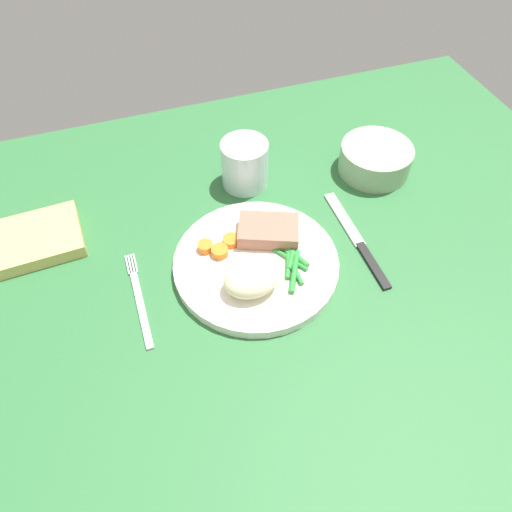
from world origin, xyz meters
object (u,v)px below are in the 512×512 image
dinner_plate (256,264)px  fork (139,299)px  water_glass (245,167)px  napkin (38,239)px  meat_portion (268,231)px  knife (357,240)px  salad_bowl (376,158)px

dinner_plate → fork: dinner_plate is taller
water_glass → napkin: water_glass is taller
fork → napkin: bearing=133.1°
dinner_plate → meat_portion: 5.42cm
dinner_plate → fork: 17.44cm
water_glass → knife: bearing=-56.2°
meat_portion → napkin: 35.22cm
knife → salad_bowl: salad_bowl is taller
knife → water_glass: bearing=122.8°
water_glass → salad_bowl: 22.73cm
dinner_plate → water_glass: bearing=77.0°
dinner_plate → salad_bowl: salad_bowl is taller
salad_bowl → napkin: 56.59cm
dinner_plate → water_glass: size_ratio=2.99×
napkin → water_glass: bearing=5.0°
napkin → fork: bearing=-50.6°
meat_portion → fork: meat_portion is taller
meat_portion → water_glass: size_ratio=1.11×
dinner_plate → salad_bowl: 29.98cm
fork → napkin: napkin is taller
water_glass → salad_bowl: (22.33, -4.20, -0.67)cm
dinner_plate → knife: 16.50cm
fork → salad_bowl: size_ratio=1.35×
dinner_plate → napkin: (-30.05, 15.09, 0.28)cm
salad_bowl → napkin: size_ratio=0.96×
water_glass → napkin: 34.43cm
napkin → dinner_plate: bearing=-26.7°
meat_portion → knife: size_ratio=0.44×
fork → knife: knife is taller
dinner_plate → salad_bowl: (26.50, 13.88, 1.96)cm
water_glass → salad_bowl: water_glass is taller
water_glass → fork: bearing=-139.7°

